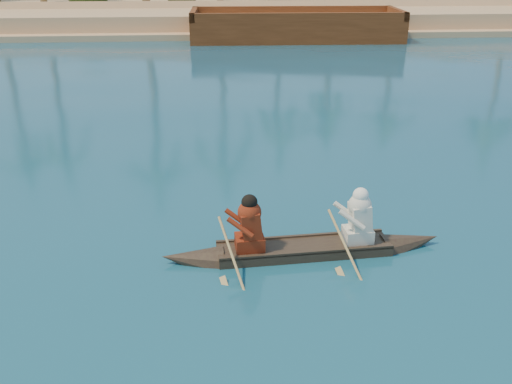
{
  "coord_description": "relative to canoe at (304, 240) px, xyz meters",
  "views": [
    {
      "loc": [
        0.58,
        -13.2,
        5.29
      ],
      "look_at": [
        1.36,
        -2.66,
        0.7
      ],
      "focal_mm": 40.0,
      "sensor_mm": 36.0,
      "label": 1
    }
  ],
  "objects": [
    {
      "name": "barge_mid",
      "position": [
        3.45,
        26.0,
        0.45
      ],
      "size": [
        12.64,
        4.51,
        2.09
      ],
      "rotation": [
        0.0,
        0.0,
        -0.03
      ],
      "color": "brown",
      "rests_on": "ground"
    },
    {
      "name": "canoe",
      "position": [
        0.0,
        0.0,
        0.0
      ],
      "size": [
        5.29,
        1.09,
        1.45
      ],
      "rotation": [
        0.0,
        0.0,
        0.08
      ],
      "color": "#3A2F20",
      "rests_on": "ground"
    },
    {
      "name": "shrub_cluster",
      "position": [
        -2.16,
        35.5,
        0.92
      ],
      "size": [
        100.0,
        6.0,
        2.4
      ],
      "primitive_type": null,
      "color": "#1E3C16",
      "rests_on": "ground"
    },
    {
      "name": "ground",
      "position": [
        -2.16,
        4.0,
        -0.28
      ],
      "size": [
        160.0,
        160.0,
        0.0
      ],
      "primitive_type": "plane",
      "color": "navy",
      "rests_on": "ground"
    }
  ]
}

